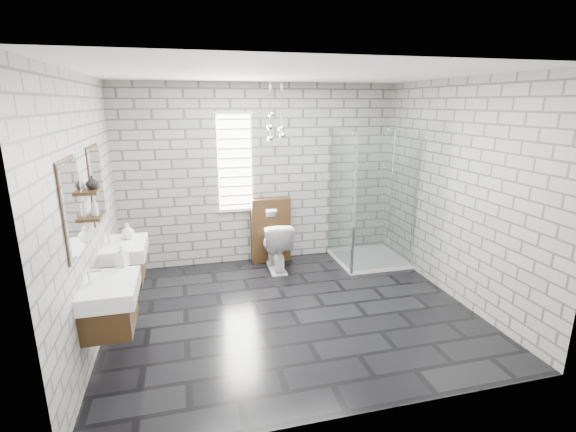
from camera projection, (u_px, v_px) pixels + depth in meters
name	position (u px, v px, depth m)	size (l,w,h in m)	color
floor	(292.00, 311.00, 5.00)	(4.20, 3.60, 0.02)	black
ceiling	(292.00, 72.00, 4.29)	(4.20, 3.60, 0.02)	white
wall_back	(261.00, 175.00, 6.33)	(4.20, 0.02, 2.70)	#9A9A95
wall_front	(357.00, 258.00, 2.95)	(4.20, 0.02, 2.70)	#9A9A95
wall_left	(87.00, 213.00, 4.14)	(0.02, 3.60, 2.70)	#9A9A95
wall_right	(457.00, 191.00, 5.15)	(0.02, 3.60, 2.70)	#9A9A95
vanity_left	(106.00, 292.00, 3.77)	(0.47, 0.70, 1.57)	#432B14
vanity_right	(121.00, 251.00, 4.82)	(0.47, 0.70, 1.57)	#432B14
shelf_lower	(95.00, 217.00, 4.12)	(0.14, 0.30, 0.03)	#432B14
shelf_upper	(92.00, 191.00, 4.05)	(0.14, 0.30, 0.03)	#432B14
window	(235.00, 163.00, 6.16)	(0.56, 0.05, 1.48)	white
cistern_panel	(271.00, 230.00, 6.48)	(0.60, 0.20, 1.00)	#432B14
flush_plate	(272.00, 213.00, 6.31)	(0.18, 0.01, 0.12)	silver
shower_enclosure	(367.00, 232.00, 6.33)	(1.00, 1.00, 2.03)	white
pendant_cluster	(275.00, 128.00, 5.76)	(0.27, 0.21, 0.82)	silver
toilet	(276.00, 245.00, 6.17)	(0.41, 0.72, 0.73)	white
soap_bottle_a	(122.00, 256.00, 4.09)	(0.10, 0.10, 0.21)	#B2B2B2
soap_bottle_b	(128.00, 231.00, 4.92)	(0.15, 0.15, 0.19)	#B2B2B2
soap_bottle_c	(94.00, 207.00, 4.08)	(0.07, 0.07, 0.18)	#B2B2B2
vase	(92.00, 182.00, 4.06)	(0.12, 0.12, 0.13)	#B2B2B2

